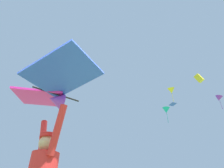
# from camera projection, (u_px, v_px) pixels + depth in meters

# --- Properties ---
(held_stunt_kite) EXTENTS (1.89, 1.23, 0.42)m
(held_stunt_kite) POSITION_uv_depth(u_px,v_px,m) (52.00, 90.00, 2.81)
(held_stunt_kite) COLOR black
(distant_kite_yellow_high_right) EXTENTS (1.27, 1.13, 1.52)m
(distant_kite_yellow_high_right) POSITION_uv_depth(u_px,v_px,m) (199.00, 78.00, 27.93)
(distant_kite_yellow_high_right) COLOR yellow
(distant_kite_purple_low_left) EXTENTS (1.31, 1.18, 2.02)m
(distant_kite_purple_low_left) POSITION_uv_depth(u_px,v_px,m) (219.00, 98.00, 23.78)
(distant_kite_purple_low_left) COLOR purple
(distant_kite_yellow_mid_left) EXTENTS (0.78, 0.83, 1.64)m
(distant_kite_yellow_mid_left) POSITION_uv_depth(u_px,v_px,m) (171.00, 91.00, 17.80)
(distant_kite_yellow_mid_left) COLOR yellow
(distant_kite_teal_mid_right) EXTENTS (1.89, 1.85, 2.92)m
(distant_kite_teal_mid_right) POSITION_uv_depth(u_px,v_px,m) (166.00, 110.00, 32.95)
(distant_kite_teal_mid_right) COLOR #19B2AD
(distant_kite_blue_high_left) EXTENTS (1.14, 1.14, 0.23)m
(distant_kite_blue_high_left) POSITION_uv_depth(u_px,v_px,m) (173.00, 104.00, 27.12)
(distant_kite_blue_high_left) COLOR blue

